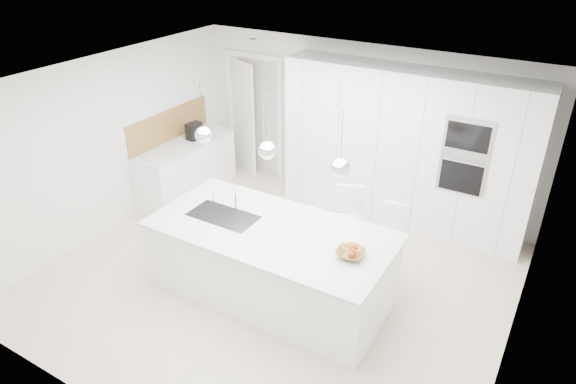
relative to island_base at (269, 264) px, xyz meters
The scene contains 27 objects.
floor 0.53m from the island_base, 108.43° to the left, with size 5.50×5.50×0.00m, color beige.
wall_back 2.92m from the island_base, 92.05° to the left, with size 5.50×5.50×0.00m, color white.
wall_left 2.98m from the island_base, behind, with size 5.00×5.00×0.00m, color white.
ceiling 2.09m from the island_base, 108.43° to the left, with size 5.50×5.50×0.00m, color white.
tall_cabinets 2.69m from the island_base, 74.36° to the left, with size 3.60×0.60×2.30m, color white.
oven_stack 2.86m from the island_base, 53.85° to the left, with size 0.62×0.04×1.05m, color #A5A5A8, non-canonical shape.
doorway_frame 3.50m from the island_base, 126.50° to the left, with size 1.11×0.08×2.13m, color white, non-canonical shape.
hallway_door 3.61m from the island_base, 130.22° to the left, with size 0.82×0.04×2.00m, color white.
radiator 3.28m from the island_base, 122.08° to the left, with size 0.32×0.04×1.40m, color white, non-canonical shape.
left_base_cabinets 2.96m from the island_base, 149.53° to the left, with size 0.60×1.80×0.86m, color white.
left_worktop 2.99m from the island_base, 149.53° to the left, with size 0.62×1.82×0.04m, color silver.
oak_backsplash 3.29m from the island_base, 152.14° to the left, with size 0.02×1.80×0.50m, color olive.
island_base is the anchor object (origin of this frame).
island_worktop 0.45m from the island_base, 90.00° to the left, with size 2.84×1.40×0.04m, color silver.
island_sink 0.76m from the island_base, behind, with size 0.84×0.44×0.18m, color #3F3F42, non-canonical shape.
island_tap 0.89m from the island_base, 161.57° to the left, with size 0.02×0.02×0.30m, color white.
pendant_left 1.70m from the island_base, behind, with size 0.20×0.20×0.20m, color white.
pendant_mid 1.47m from the island_base, 146.31° to the right, with size 0.20×0.20×0.20m, color white.
pendant_right 1.70m from the island_base, ahead, with size 0.20×0.20×0.20m, color white.
fruit_bowl 1.13m from the island_base, ahead, with size 0.30×0.30×0.07m, color olive.
espresso_machine 3.13m from the island_base, 145.57° to the left, with size 0.16×0.25×0.27m, color black.
bar_stool_left 1.06m from the island_base, 59.86° to the left, with size 0.38×0.53×1.15m, color white, non-canonical shape.
bar_stool_right 1.46m from the island_base, 38.63° to the left, with size 0.35×0.49×1.07m, color white, non-canonical shape.
apple_a 1.16m from the island_base, ahead, with size 0.09×0.09×0.09m, color #B33315.
apple_b 1.17m from the island_base, ahead, with size 0.07×0.07×0.07m, color #B33315.
apple_c 1.17m from the island_base, ahead, with size 0.07×0.07×0.07m, color #B33315.
banana_bunch 1.18m from the island_base, ahead, with size 0.22×0.22×0.03m, color yellow.
Camera 1 is at (2.82, -4.46, 4.04)m, focal length 32.00 mm.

